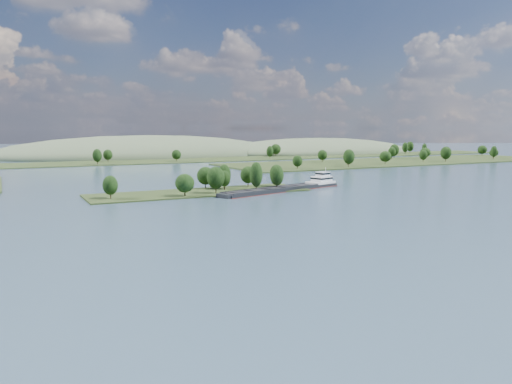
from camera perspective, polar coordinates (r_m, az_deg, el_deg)
ground at (r=173.27m, az=0.62°, el=-2.40°), size 1800.00×1800.00×0.00m
tree_island at (r=228.86m, az=-4.85°, el=0.90°), size 100.00×30.93×14.75m
right_bank at (r=455.23m, az=16.16°, el=3.47°), size 320.00×90.00×14.94m
back_shoreline at (r=440.69m, az=-15.61°, el=3.31°), size 900.00×60.00×14.91m
hill_east at (r=606.04m, az=7.01°, el=4.47°), size 260.00×140.00×36.00m
hill_west at (r=549.95m, az=-12.41°, el=4.08°), size 320.00×160.00×44.00m
cargo_barge at (r=237.73m, az=3.84°, el=0.53°), size 72.21×28.46×9.83m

